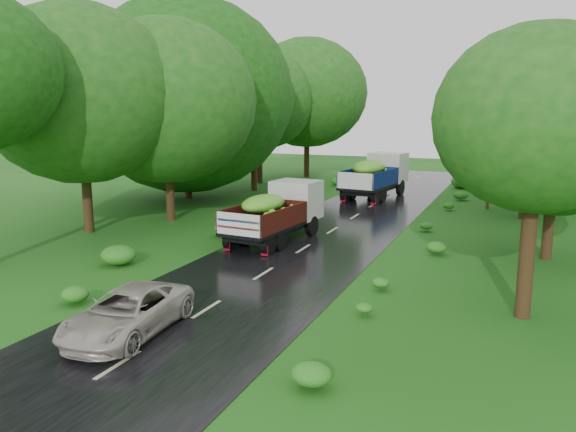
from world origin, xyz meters
The scene contains 10 objects.
ground centered at (0.00, 0.00, 0.00)m, with size 120.00×120.00×0.00m, color #184D10.
road centered at (0.00, 5.00, 0.01)m, with size 6.50×80.00×0.02m, color black.
road_lines centered at (0.00, 6.00, 0.02)m, with size 0.12×69.60×0.00m.
truck_near centered at (-1.62, 13.03, 1.44)m, with size 2.67×6.21×2.54m.
truck_far centered at (-0.57, 27.26, 1.63)m, with size 3.29×7.11×2.88m.
car centered at (-0.95, 1.59, 0.61)m, with size 1.97×4.27×1.19m, color #B1AB9E.
utility_pole centered at (6.65, 25.46, 3.64)m, with size 1.24×0.27×7.06m.
trees_left centered at (-10.48, 21.93, 6.68)m, with size 7.96×35.38×9.31m.
trees_right centered at (9.63, 23.59, 5.37)m, with size 6.35×32.35×7.94m.
shrubs centered at (0.00, 14.00, 0.35)m, with size 11.90×44.00×0.70m.
Camera 1 is at (8.35, -9.74, 5.88)m, focal length 35.00 mm.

